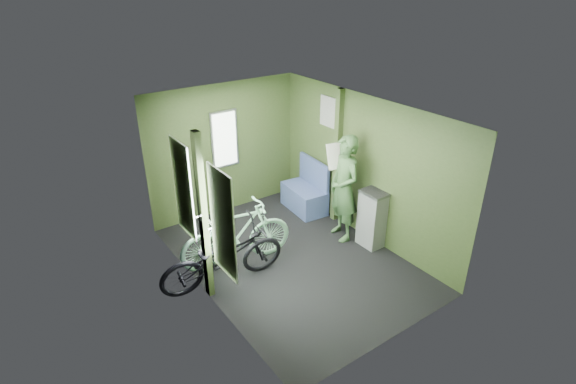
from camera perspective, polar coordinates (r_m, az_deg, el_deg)
name	(u,v)px	position (r m, az deg, el deg)	size (l,w,h in m)	color
room	(288,172)	(6.17, 0.04, 2.51)	(4.00, 4.02, 2.31)	black
bicycle_black	(225,285)	(6.44, -7.95, -11.56)	(0.62, 1.77, 0.93)	black
bicycle_mint	(238,264)	(6.82, -6.34, -9.01)	(0.47, 1.68, 1.01)	#84C79C
passenger	(344,189)	(7.06, 7.14, 0.44)	(0.54, 0.75, 1.73)	#3C6034
waste_box	(372,219)	(7.09, 10.60, -3.37)	(0.27, 0.38, 0.93)	slate
bench_seat	(305,195)	(8.13, 2.21, -0.43)	(0.56, 0.92, 0.93)	navy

